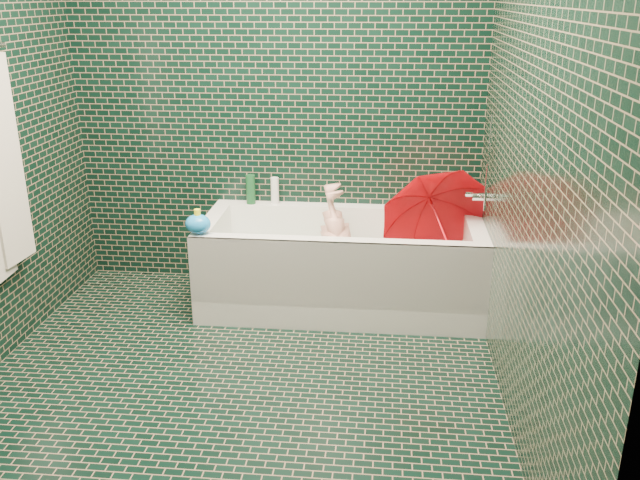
# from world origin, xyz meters

# --- Properties ---
(floor) EXTENTS (2.80, 2.80, 0.00)m
(floor) POSITION_xyz_m (0.00, 0.00, 0.00)
(floor) COLOR black
(floor) RESTS_ON ground
(wall_back) EXTENTS (2.80, 0.00, 2.80)m
(wall_back) POSITION_xyz_m (0.00, 1.40, 1.25)
(wall_back) COLOR black
(wall_back) RESTS_ON floor
(wall_front) EXTENTS (2.80, 0.00, 2.80)m
(wall_front) POSITION_xyz_m (0.00, -1.40, 1.25)
(wall_front) COLOR black
(wall_front) RESTS_ON floor
(wall_right) EXTENTS (0.00, 2.80, 2.80)m
(wall_right) POSITION_xyz_m (1.30, 0.00, 1.25)
(wall_right) COLOR black
(wall_right) RESTS_ON floor
(bathtub) EXTENTS (1.70, 0.75, 0.55)m
(bathtub) POSITION_xyz_m (0.45, 1.01, 0.21)
(bathtub) COLOR white
(bathtub) RESTS_ON floor
(bath_mat) EXTENTS (1.35, 0.47, 0.01)m
(bath_mat) POSITION_xyz_m (0.45, 1.02, 0.16)
(bath_mat) COLOR green
(bath_mat) RESTS_ON bathtub
(water) EXTENTS (1.48, 0.53, 0.00)m
(water) POSITION_xyz_m (0.45, 1.02, 0.30)
(water) COLOR silver
(water) RESTS_ON bathtub
(faucet) EXTENTS (0.18, 0.19, 0.55)m
(faucet) POSITION_xyz_m (1.26, 1.02, 0.77)
(faucet) COLOR silver
(faucet) RESTS_ON wall_right
(child) EXTENTS (0.95, 0.41, 0.36)m
(child) POSITION_xyz_m (0.46, 1.01, 0.31)
(child) COLOR tan
(child) RESTS_ON bathtub
(umbrella) EXTENTS (0.78, 0.95, 0.85)m
(umbrella) POSITION_xyz_m (1.03, 0.97, 0.56)
(umbrella) COLOR red
(umbrella) RESTS_ON bathtub
(soap_bottle_a) EXTENTS (0.10, 0.10, 0.23)m
(soap_bottle_a) POSITION_xyz_m (1.23, 1.35, 0.55)
(soap_bottle_a) COLOR white
(soap_bottle_a) RESTS_ON bathtub
(soap_bottle_b) EXTENTS (0.09, 0.09, 0.17)m
(soap_bottle_b) POSITION_xyz_m (1.25, 1.36, 0.55)
(soap_bottle_b) COLOR #4E1F77
(soap_bottle_b) RESTS_ON bathtub
(soap_bottle_c) EXTENTS (0.13, 0.13, 0.15)m
(soap_bottle_c) POSITION_xyz_m (1.22, 1.33, 0.55)
(soap_bottle_c) COLOR #144622
(soap_bottle_c) RESTS_ON bathtub
(bottle_right_tall) EXTENTS (0.07, 0.07, 0.23)m
(bottle_right_tall) POSITION_xyz_m (1.12, 1.36, 0.67)
(bottle_right_tall) COLOR #144622
(bottle_right_tall) RESTS_ON bathtub
(bottle_right_pump) EXTENTS (0.05, 0.05, 0.18)m
(bottle_right_pump) POSITION_xyz_m (1.19, 1.36, 0.64)
(bottle_right_pump) COLOR silver
(bottle_right_pump) RESTS_ON bathtub
(bottle_left_tall) EXTENTS (0.08, 0.08, 0.19)m
(bottle_left_tall) POSITION_xyz_m (-0.17, 1.34, 0.64)
(bottle_left_tall) COLOR #144622
(bottle_left_tall) RESTS_ON bathtub
(bottle_left_short) EXTENTS (0.07, 0.07, 0.18)m
(bottle_left_short) POSITION_xyz_m (-0.01, 1.34, 0.64)
(bottle_left_short) COLOR white
(bottle_left_short) RESTS_ON bathtub
(rubber_duck) EXTENTS (0.11, 0.09, 0.09)m
(rubber_duck) POSITION_xyz_m (1.01, 1.37, 0.59)
(rubber_duck) COLOR yellow
(rubber_duck) RESTS_ON bathtub
(bath_toy) EXTENTS (0.15, 0.13, 0.14)m
(bath_toy) POSITION_xyz_m (-0.35, 0.72, 0.61)
(bath_toy) COLOR blue
(bath_toy) RESTS_ON bathtub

